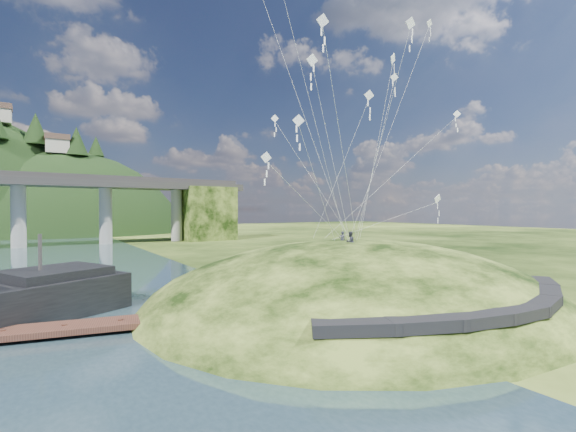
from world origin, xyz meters
TOP-DOWN VIEW (x-y plane):
  - ground at (0.00, 0.00)m, footprint 320.00×320.00m
  - grass_hill at (8.00, 2.00)m, footprint 36.00×32.00m
  - footpath at (7.46, -9.74)m, footprint 22.29×5.84m
  - wooden_dock at (-9.67, 4.36)m, footprint 14.52×5.61m
  - kite_flyers at (7.07, 1.83)m, footprint 1.34×2.22m
  - kite_swarm at (5.58, -0.42)m, footprint 21.01×13.05m

SIDE VIEW (x-z plane):
  - grass_hill at x=8.00m, z-range -8.00..5.00m
  - ground at x=0.00m, z-range 0.00..0.00m
  - wooden_dock at x=-9.67m, z-range -0.06..0.97m
  - footpath at x=7.46m, z-range 1.67..2.50m
  - kite_flyers at x=7.07m, z-range 4.96..6.61m
  - kite_swarm at x=5.58m, z-range 7.76..28.30m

